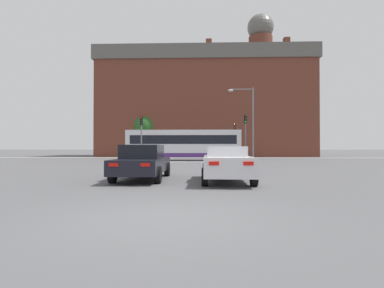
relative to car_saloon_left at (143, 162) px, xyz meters
name	(u,v)px	position (x,y,z in m)	size (l,w,h in m)	color
ground_plane	(162,218)	(1.72, -6.84, -0.74)	(400.00, 400.00, 0.00)	#545456
stop_line_strip	(194,162)	(1.72, 15.28, -0.73)	(7.72, 0.30, 0.01)	silver
far_pavement	(196,158)	(1.72, 27.02, -0.73)	(68.58, 2.50, 0.01)	gray
brick_civic_building	(206,104)	(3.14, 36.16, 7.73)	(33.09, 12.17, 23.03)	brown
car_saloon_left	(143,162)	(0.00, 0.00, 0.00)	(1.93, 4.74, 1.45)	black
car_roadster_right	(227,164)	(3.45, -0.79, -0.03)	(1.97, 4.43, 1.38)	silver
bus_crossing_lead	(184,144)	(0.56, 19.09, 0.97)	(11.88, 2.73, 3.17)	silver
traffic_light_near_right	(246,130)	(6.62, 15.88, 2.23)	(0.26, 0.31, 4.44)	slate
traffic_light_far_right	(235,135)	(6.77, 26.56, 2.26)	(0.26, 0.31, 4.49)	slate
traffic_light_near_left	(141,131)	(-3.23, 15.51, 2.15)	(0.26, 0.31, 4.30)	slate
street_lamp_junction	(248,116)	(6.88, 15.85, 3.60)	(2.43, 0.36, 7.02)	slate
pedestrian_waiting	(155,150)	(-3.58, 26.38, 0.30)	(0.41, 0.45, 1.75)	brown
tree_by_building	(145,127)	(-5.96, 31.81, 3.69)	(4.13, 4.13, 6.61)	#4C3823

